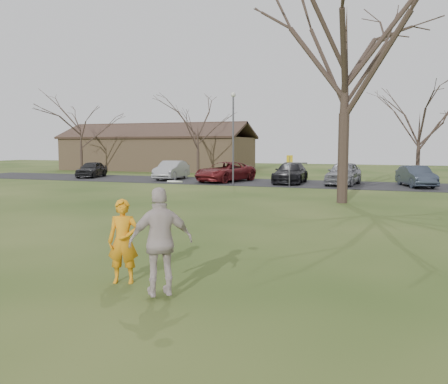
{
  "coord_description": "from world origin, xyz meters",
  "views": [
    {
      "loc": [
        4.12,
        -7.43,
        2.74
      ],
      "look_at": [
        0.0,
        4.0,
        1.5
      ],
      "focal_mm": 37.13,
      "sensor_mm": 36.0,
      "label": 1
    }
  ],
  "objects_px": {
    "building": "(158,152)",
    "lamp_post": "(233,127)",
    "car_0": "(92,169)",
    "car_1": "(172,170)",
    "catching_play": "(161,242)",
    "big_tree": "(346,52)",
    "car_5": "(416,176)",
    "car_2": "(225,172)",
    "player_defender": "(123,241)",
    "car_4": "(344,173)",
    "car_3": "(290,173)"
  },
  "relations": [
    {
      "from": "car_5",
      "to": "catching_play",
      "type": "relative_size",
      "value": 2.0
    },
    {
      "from": "lamp_post",
      "to": "big_tree",
      "type": "height_order",
      "value": "big_tree"
    },
    {
      "from": "car_1",
      "to": "car_5",
      "type": "bearing_deg",
      "value": -6.38
    },
    {
      "from": "lamp_post",
      "to": "big_tree",
      "type": "xyz_separation_m",
      "value": [
        8.0,
        -7.5,
        3.03
      ]
    },
    {
      "from": "car_0",
      "to": "lamp_post",
      "type": "bearing_deg",
      "value": -25.19
    },
    {
      "from": "car_0",
      "to": "car_4",
      "type": "distance_m",
      "value": 20.54
    },
    {
      "from": "car_0",
      "to": "lamp_post",
      "type": "xyz_separation_m",
      "value": [
        13.39,
        -2.68,
        3.26
      ]
    },
    {
      "from": "player_defender",
      "to": "car_2",
      "type": "height_order",
      "value": "player_defender"
    },
    {
      "from": "car_2",
      "to": "player_defender",
      "type": "bearing_deg",
      "value": -57.49
    },
    {
      "from": "player_defender",
      "to": "car_5",
      "type": "distance_m",
      "value": 25.34
    },
    {
      "from": "car_0",
      "to": "building",
      "type": "distance_m",
      "value": 12.89
    },
    {
      "from": "building",
      "to": "lamp_post",
      "type": "xyz_separation_m",
      "value": [
        14.0,
        -15.5,
        2.04
      ]
    },
    {
      "from": "player_defender",
      "to": "catching_play",
      "type": "relative_size",
      "value": 0.81
    },
    {
      "from": "player_defender",
      "to": "car_4",
      "type": "xyz_separation_m",
      "value": [
        1.95,
        24.44,
        -0.01
      ]
    },
    {
      "from": "building",
      "to": "big_tree",
      "type": "height_order",
      "value": "big_tree"
    },
    {
      "from": "car_3",
      "to": "car_5",
      "type": "xyz_separation_m",
      "value": [
        8.24,
        -0.11,
        -0.04
      ]
    },
    {
      "from": "building",
      "to": "lamp_post",
      "type": "distance_m",
      "value": 20.99
    },
    {
      "from": "car_4",
      "to": "car_3",
      "type": "bearing_deg",
      "value": -176.38
    },
    {
      "from": "car_2",
      "to": "car_3",
      "type": "xyz_separation_m",
      "value": [
        4.79,
        0.37,
        -0.01
      ]
    },
    {
      "from": "car_0",
      "to": "car_5",
      "type": "xyz_separation_m",
      "value": [
        25.09,
        -0.32,
        0.01
      ]
    },
    {
      "from": "car_0",
      "to": "car_1",
      "type": "distance_m",
      "value": 7.38
    },
    {
      "from": "car_0",
      "to": "big_tree",
      "type": "height_order",
      "value": "big_tree"
    },
    {
      "from": "car_3",
      "to": "car_4",
      "type": "distance_m",
      "value": 3.68
    },
    {
      "from": "car_0",
      "to": "car_5",
      "type": "distance_m",
      "value": 25.09
    },
    {
      "from": "car_2",
      "to": "car_4",
      "type": "xyz_separation_m",
      "value": [
        8.47,
        0.21,
        0.06
      ]
    },
    {
      "from": "car_0",
      "to": "lamp_post",
      "type": "distance_m",
      "value": 14.04
    },
    {
      "from": "car_1",
      "to": "car_2",
      "type": "relative_size",
      "value": 0.85
    },
    {
      "from": "catching_play",
      "to": "car_5",
      "type": "bearing_deg",
      "value": 78.01
    },
    {
      "from": "big_tree",
      "to": "building",
      "type": "bearing_deg",
      "value": 133.73
    },
    {
      "from": "car_0",
      "to": "car_5",
      "type": "height_order",
      "value": "car_5"
    },
    {
      "from": "car_0",
      "to": "catching_play",
      "type": "bearing_deg",
      "value": -66.06
    },
    {
      "from": "player_defender",
      "to": "car_0",
      "type": "height_order",
      "value": "player_defender"
    },
    {
      "from": "lamp_post",
      "to": "building",
      "type": "bearing_deg",
      "value": 132.09
    },
    {
      "from": "catching_play",
      "to": "player_defender",
      "type": "bearing_deg",
      "value": 151.19
    },
    {
      "from": "player_defender",
      "to": "car_5",
      "type": "bearing_deg",
      "value": 55.81
    },
    {
      "from": "car_2",
      "to": "big_tree",
      "type": "height_order",
      "value": "big_tree"
    },
    {
      "from": "player_defender",
      "to": "car_4",
      "type": "relative_size",
      "value": 0.36
    },
    {
      "from": "car_0",
      "to": "car_1",
      "type": "relative_size",
      "value": 0.89
    },
    {
      "from": "car_1",
      "to": "car_4",
      "type": "distance_m",
      "value": 13.16
    },
    {
      "from": "car_4",
      "to": "building",
      "type": "height_order",
      "value": "building"
    },
    {
      "from": "car_2",
      "to": "car_5",
      "type": "xyz_separation_m",
      "value": [
        13.03,
        0.26,
        -0.05
      ]
    },
    {
      "from": "car_2",
      "to": "big_tree",
      "type": "distance_m",
      "value": 14.77
    },
    {
      "from": "car_4",
      "to": "lamp_post",
      "type": "distance_m",
      "value": 8.13
    },
    {
      "from": "big_tree",
      "to": "car_1",
      "type": "bearing_deg",
      "value": 143.86
    },
    {
      "from": "car_5",
      "to": "lamp_post",
      "type": "xyz_separation_m",
      "value": [
        -11.7,
        -2.36,
        3.25
      ]
    },
    {
      "from": "car_4",
      "to": "car_2",
      "type": "bearing_deg",
      "value": -172.41
    },
    {
      "from": "big_tree",
      "to": "car_4",
      "type": "bearing_deg",
      "value": 95.02
    },
    {
      "from": "car_1",
      "to": "car_5",
      "type": "distance_m",
      "value": 17.71
    },
    {
      "from": "car_4",
      "to": "car_5",
      "type": "bearing_deg",
      "value": 6.88
    },
    {
      "from": "car_5",
      "to": "big_tree",
      "type": "height_order",
      "value": "big_tree"
    }
  ]
}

